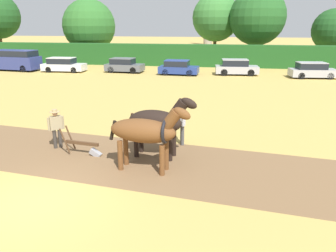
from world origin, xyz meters
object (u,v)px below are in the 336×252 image
at_px(tree_left, 89,26).
at_px(parked_car_center_right, 236,67).
at_px(parked_car_center, 178,68).
at_px(tree_center_left, 216,18).
at_px(farmer_at_plow, 56,126).
at_px(parked_van, 16,60).
at_px(parked_car_center_left, 124,65).
at_px(church_spire, 209,11).
at_px(plow, 85,147).
at_px(tree_center, 258,17).
at_px(draft_horse_lead_left, 146,132).
at_px(parked_car_left, 63,65).
at_px(farmer_beside_team, 182,121).
at_px(draft_horse_lead_right, 158,122).
at_px(tree_center_right, 333,30).
at_px(parked_car_right, 312,70).

distance_m(tree_left, parked_car_center_right, 22.74).
bearing_deg(parked_car_center, tree_center_left, 80.41).
xyz_separation_m(farmer_at_plow, parked_car_center_right, (7.53, 21.36, -0.20)).
xyz_separation_m(tree_center_left, parked_car_center, (-2.96, -13.89, -4.87)).
bearing_deg(parked_van, parked_car_center_left, 9.25).
bearing_deg(church_spire, plow, -90.56).
xyz_separation_m(tree_center, church_spire, (-8.01, 36.45, 1.93)).
height_order(tree_center_left, plow, tree_center_left).
distance_m(draft_horse_lead_left, parked_car_center_left, 23.96).
distance_m(tree_left, church_spire, 38.90).
bearing_deg(parked_car_center_right, parked_car_left, 178.40).
bearing_deg(parked_car_center_right, church_spire, 92.09).
distance_m(farmer_beside_team, parked_car_center_right, 20.27).
xyz_separation_m(tree_left, draft_horse_lead_left, (16.02, -33.79, -3.12)).
distance_m(tree_center_left, draft_horse_lead_right, 34.84).
distance_m(tree_center, church_spire, 37.37).
height_order(draft_horse_lead_left, parked_car_center_left, draft_horse_lead_left).
bearing_deg(parked_car_center_right, tree_center, 72.13).
bearing_deg(parked_van, tree_center_right, 27.66).
height_order(parked_van, parked_car_center_right, parked_van).
distance_m(farmer_at_plow, parked_car_right, 25.11).
bearing_deg(draft_horse_lead_right, parked_car_center_right, 87.92).
xyz_separation_m(parked_car_center_left, parked_car_center, (5.73, -0.71, -0.02)).
bearing_deg(parked_van, farmer_at_plow, -46.98).
bearing_deg(draft_horse_lead_left, tree_center, 86.55).
relative_size(tree_left, tree_center, 0.89).
distance_m(tree_center, tree_center_right, 10.09).
bearing_deg(draft_horse_lead_left, plow, 167.09).
xyz_separation_m(tree_center, plow, (-8.68, -32.54, -5.27)).
relative_size(plow, farmer_beside_team, 0.94).
relative_size(farmer_at_plow, farmer_beside_team, 0.92).
bearing_deg(farmer_beside_team, farmer_at_plow, -178.77).
height_order(tree_center, draft_horse_lead_right, tree_center).
bearing_deg(parked_car_right, tree_center, 104.11).
xyz_separation_m(plow, parked_car_center_right, (6.14, 21.85, 0.41)).
xyz_separation_m(plow, farmer_beside_team, (3.50, 1.76, 0.70)).
relative_size(plow, parked_car_right, 0.38).
bearing_deg(parked_van, parked_car_center_right, 7.97).
bearing_deg(draft_horse_lead_right, parked_car_center_left, 117.16).
bearing_deg(tree_center_right, parked_van, -158.22).
bearing_deg(plow, tree_left, 118.97).
distance_m(tree_center_left, parked_van, 25.11).
bearing_deg(draft_horse_lead_right, church_spire, 98.55).
xyz_separation_m(farmer_beside_team, parked_car_center_left, (-8.67, 19.94, -0.32)).
bearing_deg(tree_center, parked_van, -155.75).
bearing_deg(tree_center_left, parked_van, -145.87).
relative_size(draft_horse_lead_left, parked_van, 0.55).
distance_m(tree_center, plow, 34.09).
xyz_separation_m(tree_center_left, draft_horse_lead_right, (-0.75, -34.58, -4.20)).
relative_size(parked_van, parked_car_center, 1.37).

